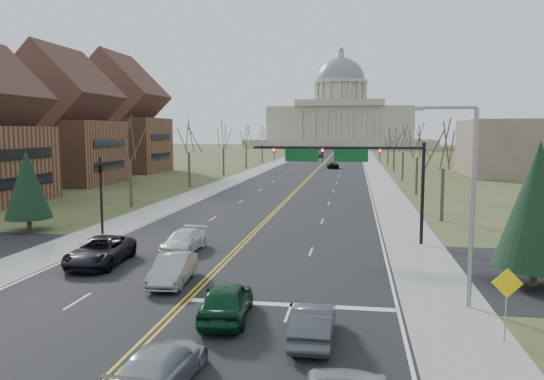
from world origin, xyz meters
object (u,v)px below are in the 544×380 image
(car_sb_inner_second, at_px, (184,241))
(car_far_sb, at_px, (319,155))
(warn_sign, at_px, (507,291))
(car_nb_outer_lead, at_px, (313,323))
(street_light, at_px, (467,193))
(car_far_nb, at_px, (333,165))
(car_sb_inner_lead, at_px, (173,269))
(car_nb_inner_lead, at_px, (226,300))
(car_nb_inner_second, at_px, (161,365))
(signal_mast, at_px, (350,162))
(car_sb_outer_lead, at_px, (100,251))
(signal_left, at_px, (101,187))

(car_sb_inner_second, distance_m, car_far_sb, 129.93)
(car_far_sb, bearing_deg, warn_sign, -76.86)
(car_nb_outer_lead, distance_m, car_far_sb, 144.02)
(street_light, xyz_separation_m, car_far_nb, (-9.69, 90.17, -4.51))
(car_sb_inner_lead, distance_m, car_sb_inner_second, 7.47)
(car_far_nb, distance_m, car_far_sb, 48.89)
(warn_sign, xyz_separation_m, car_nb_inner_lead, (-11.00, 0.77, -1.19))
(car_nb_inner_second, height_order, car_far_nb, car_far_nb)
(street_light, xyz_separation_m, car_far_sb, (-15.75, 138.68, -4.39))
(signal_mast, height_order, car_sb_outer_lead, signal_mast)
(car_nb_inner_lead, bearing_deg, car_sb_outer_lead, -43.73)
(signal_left, height_order, street_light, street_light)
(car_nb_inner_lead, distance_m, car_far_nb, 93.41)
(car_sb_inner_second, bearing_deg, car_nb_inner_second, -70.66)
(car_sb_inner_lead, bearing_deg, car_nb_inner_second, -76.67)
(car_sb_inner_lead, bearing_deg, warn_sign, -24.43)
(car_far_sb, bearing_deg, car_nb_outer_lead, -79.74)
(car_far_sb, bearing_deg, street_light, -76.98)
(warn_sign, distance_m, car_nb_outer_lead, 7.36)
(car_nb_inner_second, distance_m, car_far_sb, 148.08)
(car_nb_inner_second, xyz_separation_m, car_sb_inner_second, (-5.25, 18.07, 0.04))
(car_sb_inner_lead, bearing_deg, street_light, -10.29)
(street_light, distance_m, car_far_sb, 139.64)
(car_nb_inner_second, relative_size, car_sb_outer_lead, 0.78)
(warn_sign, bearing_deg, car_nb_inner_lead, 175.98)
(warn_sign, height_order, car_far_nb, warn_sign)
(street_light, xyz_separation_m, car_nb_inner_lead, (-10.24, -3.24, -4.40))
(street_light, bearing_deg, warn_sign, -79.25)
(signal_mast, distance_m, car_far_nb, 76.96)
(car_sb_inner_second, bearing_deg, signal_mast, 26.86)
(car_nb_inner_lead, relative_size, car_nb_outer_lead, 1.12)
(car_nb_outer_lead, distance_m, car_sb_outer_lead, 16.60)
(car_nb_inner_second, distance_m, car_sb_inner_lead, 11.36)
(car_far_sb, bearing_deg, car_sb_inner_second, -83.61)
(car_sb_inner_second, height_order, car_far_sb, car_far_sb)
(warn_sign, height_order, car_sb_inner_second, warn_sign)
(car_nb_inner_lead, xyz_separation_m, car_sb_outer_lead, (-9.67, 7.85, 0.00))
(car_nb_inner_lead, bearing_deg, warn_sign, 171.32)
(signal_left, bearing_deg, car_far_nb, 79.26)
(car_nb_outer_lead, bearing_deg, car_sb_outer_lead, -35.02)
(signal_left, bearing_deg, car_sb_inner_lead, -50.28)
(signal_mast, height_order, car_far_nb, signal_mast)
(car_sb_inner_second, bearing_deg, car_sb_inner_lead, -72.75)
(car_sb_outer_lead, height_order, car_sb_inner_second, car_sb_outer_lead)
(street_light, relative_size, warn_sign, 3.17)
(car_nb_outer_lead, bearing_deg, signal_mast, -92.91)
(signal_mast, height_order, car_nb_inner_second, signal_mast)
(warn_sign, bearing_deg, car_sb_inner_second, 142.86)
(street_light, distance_m, car_nb_inner_lead, 11.61)
(signal_mast, distance_m, car_far_sb, 125.71)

